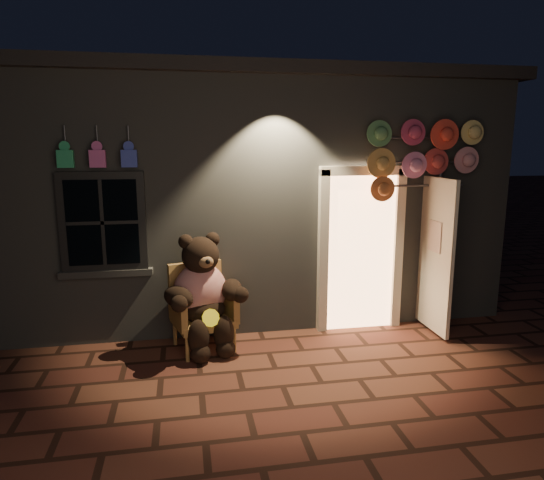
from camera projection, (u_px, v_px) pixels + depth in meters
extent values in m
plane|color=brown|center=(283.00, 386.00, 5.02)|extent=(60.00, 60.00, 0.00)
cube|color=slate|center=(238.00, 191.00, 8.55)|extent=(7.00, 5.00, 3.30)
cube|color=black|center=(236.00, 89.00, 8.22)|extent=(7.30, 5.30, 0.16)
cube|color=black|center=(103.00, 222.00, 5.79)|extent=(1.00, 0.10, 1.20)
cube|color=black|center=(103.00, 222.00, 5.76)|extent=(0.82, 0.06, 1.02)
cube|color=slate|center=(107.00, 273.00, 5.91)|extent=(1.10, 0.14, 0.08)
cube|color=#FFB272|center=(360.00, 252.00, 6.48)|extent=(0.92, 0.10, 2.10)
cube|color=beige|center=(323.00, 254.00, 6.35)|extent=(0.12, 0.12, 2.20)
cube|color=beige|center=(397.00, 251.00, 6.53)|extent=(0.12, 0.12, 2.20)
cube|color=beige|center=(364.00, 171.00, 6.23)|extent=(1.16, 0.12, 0.12)
cube|color=beige|center=(436.00, 255.00, 6.27)|extent=(0.05, 0.80, 2.00)
cube|color=#28945E|center=(65.00, 159.00, 5.50)|extent=(0.18, 0.07, 0.20)
cylinder|color=#59595E|center=(65.00, 136.00, 5.51)|extent=(0.02, 0.02, 0.25)
cube|color=#BF4E94|center=(98.00, 159.00, 5.56)|extent=(0.18, 0.07, 0.20)
cylinder|color=#59595E|center=(97.00, 137.00, 5.57)|extent=(0.02, 0.02, 0.25)
cube|color=#2E3CA2|center=(129.00, 159.00, 5.63)|extent=(0.18, 0.07, 0.20)
cylinder|color=#59595E|center=(129.00, 137.00, 5.64)|extent=(0.02, 0.02, 0.25)
cube|color=#A67140|center=(203.00, 321.00, 5.89)|extent=(0.82, 0.78, 0.10)
cube|color=#A67140|center=(195.00, 288.00, 6.07)|extent=(0.67, 0.26, 0.67)
cube|color=#A67140|center=(178.00, 310.00, 5.69)|extent=(0.23, 0.58, 0.38)
cube|color=#A67140|center=(228.00, 302.00, 5.97)|extent=(0.23, 0.58, 0.38)
cylinder|color=#A67140|center=(187.00, 349.00, 5.56)|extent=(0.05, 0.05, 0.31)
cylinder|color=#A67140|center=(234.00, 340.00, 5.81)|extent=(0.05, 0.05, 0.31)
cylinder|color=#A67140|center=(175.00, 333.00, 6.04)|extent=(0.05, 0.05, 0.31)
cylinder|color=#A67140|center=(219.00, 325.00, 6.29)|extent=(0.05, 0.05, 0.31)
ellipsoid|color=red|center=(200.00, 291.00, 5.85)|extent=(0.77, 0.68, 0.69)
ellipsoid|color=black|center=(203.00, 309.00, 5.82)|extent=(0.64, 0.59, 0.32)
sphere|color=black|center=(200.00, 255.00, 5.72)|extent=(0.55, 0.55, 0.44)
sphere|color=black|center=(186.00, 242.00, 5.64)|extent=(0.17, 0.17, 0.17)
sphere|color=black|center=(212.00, 239.00, 5.79)|extent=(0.17, 0.17, 0.17)
ellipsoid|color=brown|center=(206.00, 262.00, 5.55)|extent=(0.20, 0.16, 0.14)
ellipsoid|color=black|center=(178.00, 297.00, 5.52)|extent=(0.47, 0.51, 0.25)
ellipsoid|color=black|center=(232.00, 290.00, 5.80)|extent=(0.28, 0.47, 0.25)
ellipsoid|color=black|center=(198.00, 338.00, 5.55)|extent=(0.25, 0.25, 0.43)
ellipsoid|color=black|center=(224.00, 333.00, 5.68)|extent=(0.25, 0.25, 0.43)
sphere|color=black|center=(200.00, 354.00, 5.53)|extent=(0.23, 0.23, 0.23)
sphere|color=black|center=(226.00, 349.00, 5.66)|extent=(0.23, 0.23, 0.23)
cylinder|color=yellow|center=(211.00, 318.00, 5.57)|extent=(0.23, 0.14, 0.20)
cylinder|color=#59595E|center=(437.00, 227.00, 6.51)|extent=(0.04, 0.04, 2.75)
cylinder|color=#59595E|center=(422.00, 138.00, 6.20)|extent=(1.22, 0.03, 0.03)
cylinder|color=#59595E|center=(421.00, 162.00, 6.26)|extent=(1.22, 0.03, 0.03)
cylinder|color=#59595E|center=(419.00, 186.00, 6.32)|extent=(1.22, 0.03, 0.03)
cylinder|color=#558D57|center=(380.00, 134.00, 6.03)|extent=(0.35, 0.11, 0.35)
cylinder|color=#CA3E65|center=(412.00, 134.00, 6.08)|extent=(0.35, 0.11, 0.35)
cylinder|color=#FF4735|center=(443.00, 134.00, 6.12)|extent=(0.35, 0.11, 0.35)
cylinder|color=#FDDE7F|center=(470.00, 134.00, 6.25)|extent=(0.35, 0.11, 0.35)
cylinder|color=tan|center=(380.00, 163.00, 6.07)|extent=(0.35, 0.11, 0.35)
cylinder|color=pink|center=(411.00, 162.00, 6.12)|extent=(0.35, 0.11, 0.35)
cylinder|color=#D34342|center=(439.00, 162.00, 6.25)|extent=(0.35, 0.11, 0.35)
cylinder|color=pink|center=(469.00, 162.00, 6.29)|extent=(0.35, 0.11, 0.35)
cylinder|color=#D7743C|center=(380.00, 191.00, 6.11)|extent=(0.35, 0.11, 0.35)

